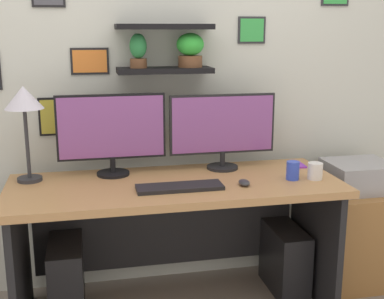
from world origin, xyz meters
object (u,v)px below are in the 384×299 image
(cell_phone, at_px, (297,165))
(monitor_right, at_px, (223,128))
(printer, at_px, (359,176))
(computer_tower_right, at_px, (285,259))
(monitor_left, at_px, (112,131))
(pen_cup, at_px, (293,171))
(keyboard, at_px, (180,187))
(coffee_mug, at_px, (315,171))
(desk_lamp, at_px, (24,104))
(drawer_cabinet, at_px, (354,234))
(computer_mouse, at_px, (244,183))
(computer_tower_left, at_px, (67,279))
(desk, at_px, (174,215))

(cell_phone, bearing_deg, monitor_right, 178.93)
(printer, relative_size, computer_tower_right, 0.95)
(monitor_left, height_order, computer_tower_right, monitor_left)
(computer_tower_right, bearing_deg, pen_cup, -106.41)
(keyboard, bearing_deg, computer_tower_right, 17.50)
(keyboard, bearing_deg, cell_phone, 21.57)
(coffee_mug, height_order, printer, coffee_mug)
(cell_phone, bearing_deg, monitor_left, -178.66)
(desk_lamp, height_order, drawer_cabinet, desk_lamp)
(computer_mouse, distance_m, pen_cup, 0.29)
(cell_phone, xyz_separation_m, computer_tower_left, (-1.36, -0.11, -0.55))
(pen_cup, distance_m, computer_tower_left, 1.36)
(monitor_right, xyz_separation_m, cell_phone, (0.46, -0.03, -0.23))
(pen_cup, distance_m, computer_tower_right, 0.63)
(keyboard, bearing_deg, monitor_right, 47.18)
(desk, bearing_deg, cell_phone, 9.42)
(keyboard, bearing_deg, monitor_left, 133.37)
(cell_phone, xyz_separation_m, drawer_cabinet, (0.39, -0.04, -0.46))
(cell_phone, relative_size, pen_cup, 1.40)
(coffee_mug, height_order, drawer_cabinet, coffee_mug)
(monitor_right, distance_m, pen_cup, 0.47)
(computer_mouse, bearing_deg, computer_tower_right, 33.31)
(computer_mouse, xyz_separation_m, computer_tower_right, (0.34, 0.22, -0.57))
(computer_mouse, relative_size, computer_tower_left, 0.21)
(desk, relative_size, cell_phone, 12.55)
(computer_tower_right, bearing_deg, computer_mouse, -146.69)
(monitor_right, relative_size, desk_lamp, 1.21)
(coffee_mug, height_order, computer_tower_left, coffee_mug)
(monitor_left, relative_size, coffee_mug, 6.58)
(monitor_right, bearing_deg, computer_tower_right, -18.75)
(cell_phone, distance_m, printer, 0.40)
(desk, bearing_deg, computer_tower_left, 177.83)
(desk, distance_m, drawer_cabinet, 1.19)
(monitor_right, height_order, computer_tower_left, monitor_right)
(drawer_cabinet, height_order, printer, printer)
(computer_tower_left, distance_m, computer_tower_right, 1.27)
(monitor_right, xyz_separation_m, pen_cup, (0.31, -0.30, -0.19))
(monitor_right, bearing_deg, printer, -4.82)
(cell_phone, xyz_separation_m, printer, (0.39, -0.04, -0.08))
(computer_mouse, distance_m, coffee_mug, 0.41)
(keyboard, relative_size, desk_lamp, 0.87)
(printer, bearing_deg, monitor_right, 175.18)
(desk, height_order, drawer_cabinet, desk)
(computer_tower_right, bearing_deg, desk_lamp, 176.30)
(desk_lamp, bearing_deg, keyboard, -21.89)
(desk, xyz_separation_m, coffee_mug, (0.75, -0.16, 0.25))
(coffee_mug, relative_size, drawer_cabinet, 0.15)
(monitor_left, xyz_separation_m, keyboard, (0.32, -0.34, -0.24))
(cell_phone, distance_m, drawer_cabinet, 0.60)
(desk, xyz_separation_m, monitor_right, (0.31, 0.16, 0.44))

